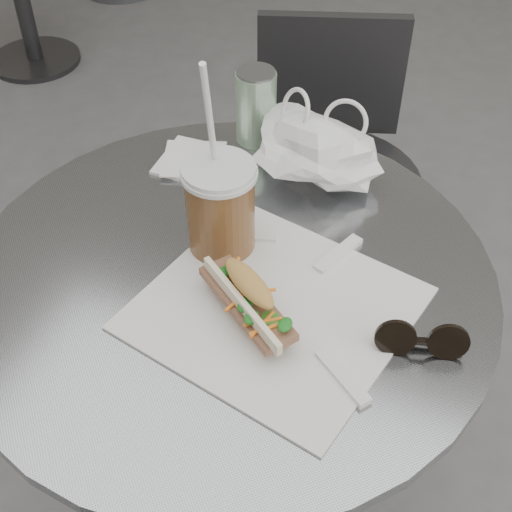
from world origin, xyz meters
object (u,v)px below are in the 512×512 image
at_px(chair_far, 323,218).
at_px(banh_mi, 248,299).
at_px(cafe_table, 233,386).
at_px(drink_can, 256,106).
at_px(iced_coffee, 220,206).
at_px(sunglasses, 421,341).

relative_size(chair_far, banh_mi, 3.67).
height_order(cafe_table, chair_far, chair_far).
bearing_deg(chair_far, drink_can, 59.16).
xyz_separation_m(banh_mi, drink_can, (-0.15, 0.38, 0.03)).
distance_m(chair_far, drink_can, 0.53).
relative_size(cafe_table, iced_coffee, 2.47).
bearing_deg(banh_mi, sunglasses, 43.26).
relative_size(cafe_table, sunglasses, 6.43).
distance_m(cafe_table, sunglasses, 0.41).
height_order(iced_coffee, sunglasses, iced_coffee).
bearing_deg(banh_mi, chair_far, 133.24).
bearing_deg(drink_can, banh_mi, -68.31).
bearing_deg(banh_mi, cafe_table, 166.97).
xyz_separation_m(banh_mi, iced_coffee, (-0.09, 0.11, 0.04)).
bearing_deg(chair_far, sunglasses, 97.48).
bearing_deg(sunglasses, chair_far, 100.26).
xyz_separation_m(chair_far, iced_coffee, (0.01, -0.54, 0.46)).
xyz_separation_m(cafe_table, drink_can, (-0.09, 0.32, 0.34)).
bearing_deg(iced_coffee, banh_mi, -51.11).
bearing_deg(chair_far, banh_mi, 78.72).
height_order(banh_mi, sunglasses, banh_mi).
bearing_deg(iced_coffee, sunglasses, -14.26).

